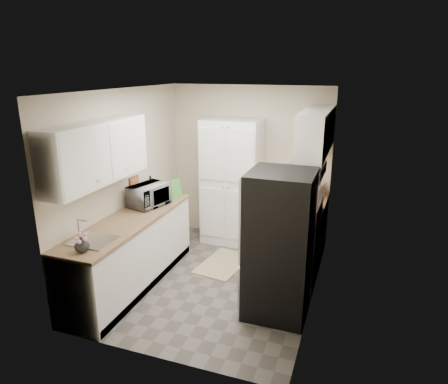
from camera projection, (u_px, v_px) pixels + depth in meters
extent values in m
plane|color=#56514C|center=(215.00, 280.00, 5.40)|extent=(3.20, 3.20, 0.00)
cube|color=beige|center=(249.00, 164.00, 6.47)|extent=(2.60, 0.04, 2.50)
cube|color=beige|center=(151.00, 242.00, 3.59)|extent=(2.60, 0.04, 2.50)
cube|color=beige|center=(125.00, 183.00, 5.44)|extent=(0.04, 3.20, 2.50)
cube|color=beige|center=(319.00, 203.00, 4.61)|extent=(0.04, 3.20, 2.50)
cube|color=white|center=(213.00, 90.00, 4.65)|extent=(2.60, 3.20, 0.04)
cube|color=white|center=(97.00, 152.00, 4.54)|extent=(0.33, 1.60, 0.70)
cube|color=white|center=(316.00, 137.00, 5.21)|extent=(0.33, 1.55, 0.58)
cube|color=#99999E|center=(305.00, 171.00, 4.96)|extent=(0.45, 0.76, 0.13)
cube|color=#B7B7BC|center=(93.00, 241.00, 4.40)|extent=(0.45, 0.40, 0.02)
cube|color=brown|center=(134.00, 184.00, 5.64)|extent=(0.02, 0.22, 0.22)
cube|color=white|center=(232.00, 183.00, 6.35)|extent=(0.90, 0.55, 2.00)
cube|color=white|center=(132.00, 253.00, 5.20)|extent=(0.60, 2.30, 0.88)
cube|color=#846647|center=(129.00, 220.00, 5.06)|extent=(0.63, 2.33, 0.04)
cube|color=white|center=(303.00, 228.00, 6.03)|extent=(0.60, 0.80, 0.88)
cube|color=#846647|center=(305.00, 199.00, 5.89)|extent=(0.63, 0.83, 0.04)
cube|color=#B7B7BC|center=(293.00, 248.00, 5.31)|extent=(0.64, 0.76, 0.90)
cube|color=black|center=(295.00, 216.00, 5.17)|extent=(0.66, 0.78, 0.03)
cube|color=black|center=(318.00, 211.00, 5.05)|extent=(0.06, 0.76, 0.22)
cube|color=#E8A796|center=(263.00, 242.00, 5.27)|extent=(0.01, 0.16, 0.42)
cube|color=beige|center=(268.00, 235.00, 5.49)|extent=(0.01, 0.16, 0.42)
cube|color=#B7B7BC|center=(279.00, 245.00, 4.48)|extent=(0.70, 0.72, 1.70)
imported|color=#B6B6BB|center=(149.00, 195.00, 5.50)|extent=(0.49, 0.61, 0.30)
cylinder|color=black|center=(151.00, 189.00, 5.73)|extent=(0.08, 0.08, 0.33)
imported|color=white|center=(82.00, 244.00, 4.13)|extent=(0.18, 0.18, 0.16)
cube|color=green|center=(175.00, 189.00, 5.82)|extent=(0.08, 0.22, 0.28)
cube|color=#B1B0B5|center=(314.00, 189.00, 5.96)|extent=(0.34, 0.39, 0.19)
cube|color=tan|center=(223.00, 263.00, 5.84)|extent=(0.69, 0.97, 0.01)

